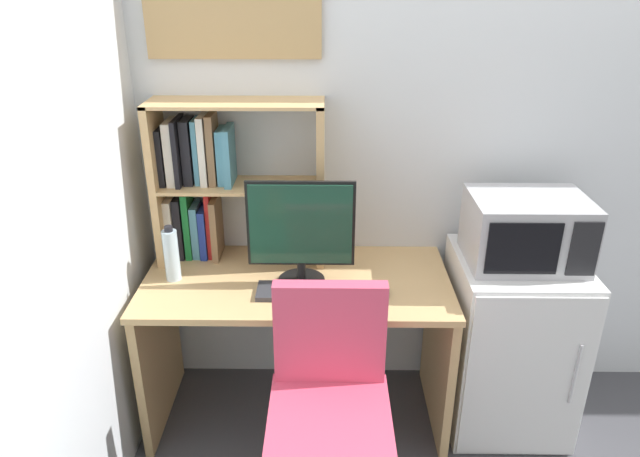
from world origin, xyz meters
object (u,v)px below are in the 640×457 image
Objects in this scene: water_bottle at (171,255)px; microwave at (526,230)px; monitor at (301,230)px; computer_mouse at (382,291)px; keyboard at (307,291)px; desk_chair at (329,426)px; mini_fridge at (508,342)px; hutch_bookshelf at (215,180)px.

water_bottle is 1.47m from microwave.
monitor is 4.81× the size of computer_mouse.
microwave reaches higher than keyboard.
microwave is at bearing 8.27° from keyboard.
keyboard is at bearing -11.20° from water_bottle.
computer_mouse is at bearing 62.66° from desk_chair.
keyboard is at bearing -171.92° from mini_fridge.
hutch_bookshelf reaches higher than water_bottle.
monitor is 1.08m from mini_fridge.
computer_mouse reaches higher than keyboard.
computer_mouse is at bearing -167.33° from microwave.
hutch_bookshelf is at bearing 147.50° from monitor.
monitor reaches higher than keyboard.
mini_fridge is at bearing 34.02° from desk_chair.
computer_mouse is at bearing -25.44° from hutch_bookshelf.
hutch_bookshelf is 1.49m from mini_fridge.
water_bottle is (-0.57, 0.11, 0.11)m from keyboard.
water_bottle is (-0.16, -0.22, -0.25)m from hutch_bookshelf.
hutch_bookshelf is at bearing 154.56° from computer_mouse.
desk_chair reaches higher than mini_fridge.
hutch_bookshelf is 0.87m from computer_mouse.
hutch_bookshelf is at bearing 123.69° from desk_chair.
monitor is at bearing -32.50° from hutch_bookshelf.
water_bottle reaches higher than keyboard.
keyboard is 0.88× the size of microwave.
microwave is (0.92, 0.04, -0.01)m from monitor.
hutch_bookshelf reaches higher than keyboard.
keyboard is at bearing 102.33° from desk_chair.
monitor is at bearing 163.91° from computer_mouse.
hutch_bookshelf is 1.79× the size of keyboard.
microwave is at bearing 2.30° from monitor.
water_bottle is 0.53× the size of microwave.
mini_fridge reaches higher than computer_mouse.
water_bottle is at bearing -179.34° from microwave.
monitor is 1.10× the size of keyboard.
computer_mouse is at bearing -167.61° from mini_fridge.
desk_chair is (-0.21, -0.41, -0.32)m from computer_mouse.
monitor is 1.83× the size of water_bottle.
hutch_bookshelf is at bearing 170.83° from mini_fridge.
microwave is (0.00, 0.00, 0.55)m from mini_fridge.
water_bottle is 0.95m from desk_chair.
water_bottle is at bearing -125.34° from hutch_bookshelf.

